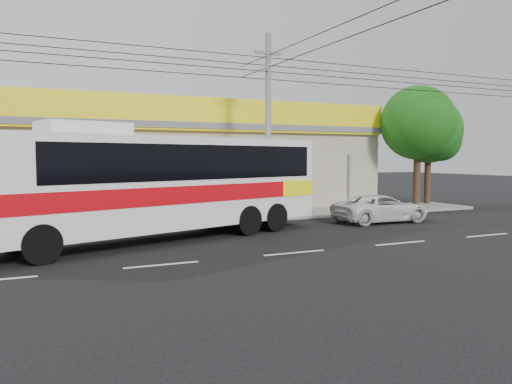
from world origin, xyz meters
The scene contains 10 objects.
ground centered at (0.00, 0.00, 0.00)m, with size 120.00×120.00×0.00m, color black.
sidewalk centered at (0.00, 6.00, 0.07)m, with size 30.00×3.20×0.15m, color slate.
lane_markings centered at (0.00, -2.50, 0.00)m, with size 50.00×0.12×0.01m, color silver, non-canonical shape.
storefront_building centered at (-0.01, 11.54, 2.30)m, with size 22.60×9.20×5.70m.
coach_bus centered at (-2.87, 1.44, 2.08)m, with size 12.83×6.44×3.89m.
motorbike_red centered at (-6.38, 4.70, 0.63)m, with size 0.64×1.83×0.96m, color #98240B.
white_car centered at (6.85, 2.10, 0.60)m, with size 1.99×4.32×1.20m, color silver.
utility_pole centered at (2.39, 4.20, 6.70)m, with size 34.00×14.00×8.12m.
tree_near centered at (14.12, 6.80, 4.27)m, with size 3.81×3.81×6.31m.
tree_far centered at (12.72, 6.12, 4.60)m, with size 4.10×4.10×6.79m.
Camera 1 is at (-7.13, -15.34, 2.84)m, focal length 35.00 mm.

